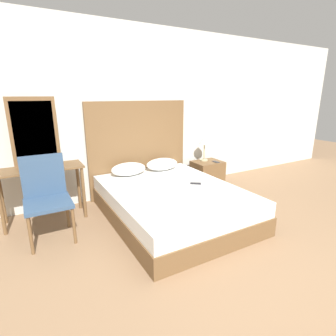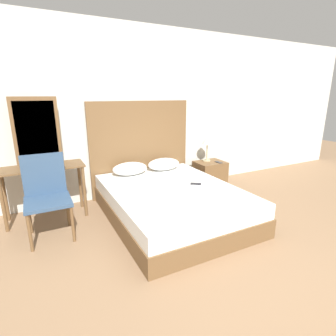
{
  "view_description": "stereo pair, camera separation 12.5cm",
  "coord_description": "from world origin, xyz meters",
  "px_view_note": "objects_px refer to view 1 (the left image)",
  "views": [
    {
      "loc": [
        -1.7,
        -1.25,
        1.66
      ],
      "look_at": [
        -0.0,
        1.74,
        0.68
      ],
      "focal_mm": 28.0,
      "sensor_mm": 36.0,
      "label": 1
    },
    {
      "loc": [
        -1.59,
        -1.31,
        1.66
      ],
      "look_at": [
        -0.0,
        1.74,
        0.68
      ],
      "focal_mm": 28.0,
      "sensor_mm": 36.0,
      "label": 2
    }
  ],
  "objects_px": {
    "vanity_desk": "(41,178)",
    "bed": "(172,202)",
    "chair": "(46,193)",
    "nightstand": "(207,173)",
    "phone_on_bed": "(196,183)",
    "table_lamp": "(205,142)",
    "phone_on_nightstand": "(216,162)"
  },
  "relations": [
    {
      "from": "phone_on_nightstand",
      "to": "vanity_desk",
      "type": "relative_size",
      "value": 0.14
    },
    {
      "from": "table_lamp",
      "to": "vanity_desk",
      "type": "height_order",
      "value": "table_lamp"
    },
    {
      "from": "bed",
      "to": "phone_on_bed",
      "type": "xyz_separation_m",
      "value": [
        0.37,
        -0.03,
        0.22
      ]
    },
    {
      "from": "bed",
      "to": "vanity_desk",
      "type": "xyz_separation_m",
      "value": [
        -1.53,
        0.76,
        0.39
      ]
    },
    {
      "from": "bed",
      "to": "phone_on_bed",
      "type": "height_order",
      "value": "phone_on_bed"
    },
    {
      "from": "bed",
      "to": "chair",
      "type": "xyz_separation_m",
      "value": [
        -1.53,
        0.29,
        0.34
      ]
    },
    {
      "from": "chair",
      "to": "vanity_desk",
      "type": "bearing_deg",
      "value": 90.69
    },
    {
      "from": "nightstand",
      "to": "chair",
      "type": "relative_size",
      "value": 0.54
    },
    {
      "from": "phone_on_bed",
      "to": "phone_on_nightstand",
      "type": "height_order",
      "value": "phone_on_nightstand"
    },
    {
      "from": "phone_on_bed",
      "to": "table_lamp",
      "type": "relative_size",
      "value": 0.36
    },
    {
      "from": "vanity_desk",
      "to": "bed",
      "type": "bearing_deg",
      "value": -26.48
    },
    {
      "from": "phone_on_bed",
      "to": "nightstand",
      "type": "height_order",
      "value": "nightstand"
    },
    {
      "from": "phone_on_bed",
      "to": "nightstand",
      "type": "distance_m",
      "value": 1.24
    },
    {
      "from": "chair",
      "to": "nightstand",
      "type": "bearing_deg",
      "value": 10.87
    },
    {
      "from": "nightstand",
      "to": "table_lamp",
      "type": "height_order",
      "value": "table_lamp"
    },
    {
      "from": "phone_on_bed",
      "to": "chair",
      "type": "bearing_deg",
      "value": 170.49
    },
    {
      "from": "phone_on_bed",
      "to": "nightstand",
      "type": "xyz_separation_m",
      "value": [
        0.88,
        0.85,
        -0.21
      ]
    },
    {
      "from": "phone_on_nightstand",
      "to": "chair",
      "type": "distance_m",
      "value": 2.91
    },
    {
      "from": "phone_on_bed",
      "to": "bed",
      "type": "bearing_deg",
      "value": 175.26
    },
    {
      "from": "table_lamp",
      "to": "chair",
      "type": "distance_m",
      "value": 2.83
    },
    {
      "from": "phone_on_nightstand",
      "to": "chair",
      "type": "xyz_separation_m",
      "value": [
        -2.88,
        -0.43,
        0.09
      ]
    },
    {
      "from": "phone_on_nightstand",
      "to": "table_lamp",
      "type": "bearing_deg",
      "value": 124.25
    },
    {
      "from": "nightstand",
      "to": "bed",
      "type": "bearing_deg",
      "value": -146.7
    },
    {
      "from": "phone_on_nightstand",
      "to": "vanity_desk",
      "type": "height_order",
      "value": "vanity_desk"
    },
    {
      "from": "vanity_desk",
      "to": "chair",
      "type": "height_order",
      "value": "chair"
    },
    {
      "from": "phone_on_bed",
      "to": "vanity_desk",
      "type": "xyz_separation_m",
      "value": [
        -1.9,
        0.79,
        0.17
      ]
    },
    {
      "from": "phone_on_bed",
      "to": "table_lamp",
      "type": "bearing_deg",
      "value": 47.76
    },
    {
      "from": "bed",
      "to": "vanity_desk",
      "type": "height_order",
      "value": "vanity_desk"
    },
    {
      "from": "phone_on_bed",
      "to": "table_lamp",
      "type": "xyz_separation_m",
      "value": [
        0.85,
        0.94,
        0.37
      ]
    },
    {
      "from": "phone_on_bed",
      "to": "phone_on_nightstand",
      "type": "xyz_separation_m",
      "value": [
        0.98,
        0.74,
        0.02
      ]
    },
    {
      "from": "phone_on_nightstand",
      "to": "chair",
      "type": "height_order",
      "value": "chair"
    },
    {
      "from": "vanity_desk",
      "to": "chair",
      "type": "relative_size",
      "value": 1.07
    }
  ]
}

